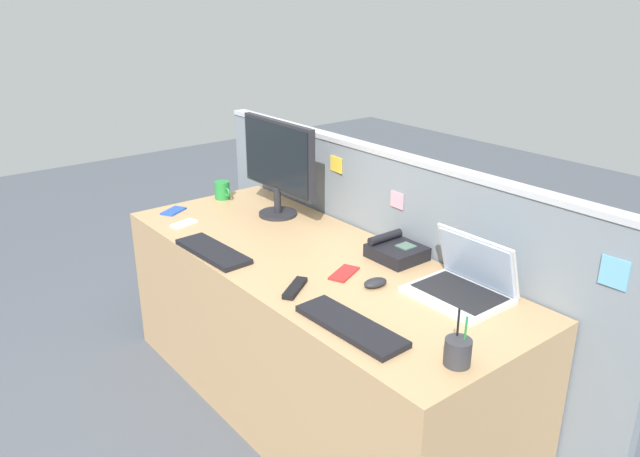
{
  "coord_description": "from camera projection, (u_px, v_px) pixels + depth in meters",
  "views": [
    {
      "loc": [
        1.94,
        -1.48,
        1.83
      ],
      "look_at": [
        0.0,
        0.05,
        0.87
      ],
      "focal_mm": 34.81,
      "sensor_mm": 36.0,
      "label": 1
    }
  ],
  "objects": [
    {
      "name": "ground_plane",
      "position": [
        312.0,
        402.0,
        2.93
      ],
      "size": [
        10.0,
        10.0,
        0.0
      ],
      "primitive_type": "plane",
      "color": "#4C515B"
    },
    {
      "name": "desk",
      "position": [
        311.0,
        333.0,
        2.8
      ],
      "size": [
        2.03,
        0.78,
        0.75
      ],
      "primitive_type": "cube",
      "color": "tan",
      "rests_on": "ground_plane"
    },
    {
      "name": "cubicle_divider",
      "position": [
        382.0,
        267.0,
        2.97
      ],
      "size": [
        2.52,
        0.08,
        1.16
      ],
      "color": "gray",
      "rests_on": "ground_plane"
    },
    {
      "name": "desktop_monitor",
      "position": [
        278.0,
        161.0,
        3.06
      ],
      "size": [
        0.55,
        0.19,
        0.48
      ],
      "color": "#232328",
      "rests_on": "desk"
    },
    {
      "name": "laptop",
      "position": [
        465.0,
        282.0,
        2.32
      ],
      "size": [
        0.35,
        0.28,
        0.23
      ],
      "color": "silver",
      "rests_on": "desk"
    },
    {
      "name": "desk_phone",
      "position": [
        396.0,
        251.0,
        2.65
      ],
      "size": [
        0.21,
        0.2,
        0.09
      ],
      "color": "black",
      "rests_on": "desk"
    },
    {
      "name": "keyboard_main",
      "position": [
        213.0,
        251.0,
        2.69
      ],
      "size": [
        0.42,
        0.16,
        0.02
      ],
      "primitive_type": "cube",
      "rotation": [
        0.0,
        0.0,
        0.05
      ],
      "color": "black",
      "rests_on": "desk"
    },
    {
      "name": "keyboard_spare",
      "position": [
        351.0,
        326.0,
        2.1
      ],
      "size": [
        0.44,
        0.15,
        0.02
      ],
      "primitive_type": "cube",
      "rotation": [
        0.0,
        0.0,
        0.03
      ],
      "color": "black",
      "rests_on": "desk"
    },
    {
      "name": "computer_mouse_right_hand",
      "position": [
        375.0,
        283.0,
        2.4
      ],
      "size": [
        0.07,
        0.11,
        0.03
      ],
      "primitive_type": "ellipsoid",
      "rotation": [
        0.0,
        0.0,
        -0.12
      ],
      "color": "#232328",
      "rests_on": "desk"
    },
    {
      "name": "pen_cup",
      "position": [
        458.0,
        352.0,
        1.89
      ],
      "size": [
        0.08,
        0.08,
        0.18
      ],
      "color": "#333338",
      "rests_on": "desk"
    },
    {
      "name": "cell_phone_red_case",
      "position": [
        345.0,
        273.0,
        2.5
      ],
      "size": [
        0.13,
        0.17,
        0.01
      ],
      "primitive_type": "cube",
      "rotation": [
        0.0,
        0.0,
        0.42
      ],
      "color": "#B22323",
      "rests_on": "desk"
    },
    {
      "name": "cell_phone_blue_case",
      "position": [
        174.0,
        211.0,
        3.2
      ],
      "size": [
        0.13,
        0.15,
        0.01
      ],
      "primitive_type": "cube",
      "rotation": [
        0.0,
        0.0,
        0.5
      ],
      "color": "blue",
      "rests_on": "desk"
    },
    {
      "name": "cell_phone_white_slab",
      "position": [
        184.0,
        223.0,
        3.03
      ],
      "size": [
        0.09,
        0.14,
        0.01
      ],
      "primitive_type": "cube",
      "rotation": [
        0.0,
        0.0,
        0.25
      ],
      "color": "silver",
      "rests_on": "desk"
    },
    {
      "name": "tv_remote",
      "position": [
        295.0,
        288.0,
        2.37
      ],
      "size": [
        0.13,
        0.17,
        0.02
      ],
      "primitive_type": "cube",
      "rotation": [
        0.0,
        0.0,
        0.59
      ],
      "color": "black",
      "rests_on": "desk"
    },
    {
      "name": "coffee_mug",
      "position": [
        222.0,
        190.0,
        3.39
      ],
      "size": [
        0.12,
        0.08,
        0.1
      ],
      "color": "#238438",
      "rests_on": "desk"
    }
  ]
}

